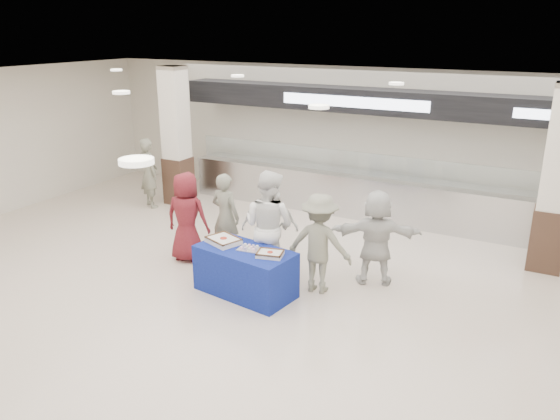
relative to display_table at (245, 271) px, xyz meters
The scene contains 15 objects.
ground 1.00m from the display_table, 82.88° to the right, with size 14.00×14.00×0.00m, color beige.
serving_line 4.55m from the display_table, 88.49° to the left, with size 8.70×0.85×2.80m.
column_left 5.21m from the display_table, 139.82° to the left, with size 0.55×0.55×3.20m.
column_right 5.39m from the display_table, 38.57° to the left, with size 0.55×0.55×3.20m.
display_table is the anchor object (origin of this frame).
sheet_cake_left 0.61m from the display_table, behind, with size 0.61×0.55×0.10m.
sheet_cake_right 0.63m from the display_table, ahead, with size 0.44×0.38×0.08m.
cupcake_tray 0.41m from the display_table, 26.97° to the left, with size 0.37×0.29×0.06m.
civilian_maroon 1.78m from the display_table, 158.28° to the left, with size 0.80×0.52×1.63m, color maroon.
soldier_a 1.56m from the display_table, 135.07° to the left, with size 0.58×0.38×1.59m, color slate.
chef_tall 0.86m from the display_table, 83.92° to the left, with size 0.91×0.71×1.88m, color white.
chef_short 0.96m from the display_table, 92.17° to the left, with size 0.96×0.40×1.64m, color white.
soldier_b 1.24m from the display_table, 33.29° to the left, with size 1.04×0.60×1.62m, color slate.
civilian_white 2.18m from the display_table, 38.62° to the left, with size 1.48×0.47×1.60m, color silver.
soldier_bg 5.10m from the display_table, 147.58° to the left, with size 0.59×0.39×1.62m, color slate.
Camera 1 is at (4.07, -5.72, 4.04)m, focal length 35.00 mm.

